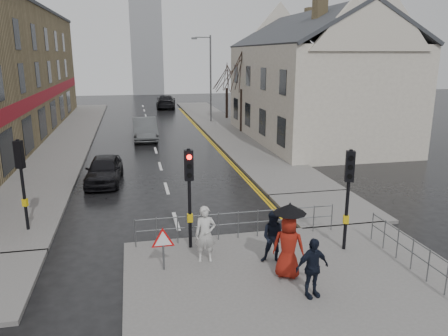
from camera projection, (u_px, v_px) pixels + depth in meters
name	position (u px, v px, depth m)	size (l,w,h in m)	color
ground	(186.00, 254.00, 14.53)	(120.00, 120.00, 0.00)	black
near_pavement	(312.00, 297.00, 11.80)	(10.00, 9.00, 0.14)	#605E5B
left_pavement	(69.00, 136.00, 34.96)	(4.00, 44.00, 0.14)	#605E5B
right_pavement	(222.00, 127.00, 39.47)	(4.00, 40.00, 0.14)	#605E5B
pavement_bridge_right	(328.00, 208.00, 18.66)	(4.00, 4.20, 0.14)	#605E5B
building_right_cream	(313.00, 77.00, 32.77)	(9.00, 16.40, 10.10)	beige
church_tower	(146.00, 38.00, 71.21)	(5.00, 5.00, 18.00)	gray
traffic_signal_near_left	(189.00, 181.00, 14.13)	(0.28, 0.27, 3.40)	black
traffic_signal_near_right	(349.00, 182.00, 14.00)	(0.34, 0.33, 3.40)	black
traffic_signal_far_left	(21.00, 169.00, 15.64)	(0.34, 0.33, 3.40)	black
guard_railing_front	(238.00, 219.00, 15.27)	(7.14, 0.04, 1.00)	#595B5E
guard_railing_side	(413.00, 248.00, 13.02)	(0.04, 4.54, 1.00)	#595B5E
warning_sign	(163.00, 242.00, 12.96)	(0.80, 0.07, 1.35)	#595B5E
street_lamp	(209.00, 73.00, 41.00)	(1.83, 0.25, 8.00)	#595B5E
tree_near	(242.00, 71.00, 35.55)	(2.40, 2.40, 6.58)	#31211B
tree_far	(227.00, 75.00, 43.40)	(2.40, 2.40, 5.64)	#31211B
pedestrian_a	(205.00, 234.00, 13.54)	(0.65, 0.43, 1.79)	beige
pedestrian_b	(274.00, 237.00, 13.42)	(0.82, 0.64, 1.68)	black
pedestrian_with_umbrella	(289.00, 239.00, 12.51)	(1.11, 0.97, 2.24)	maroon
pedestrian_d	(312.00, 268.00, 11.55)	(0.97, 0.41, 1.66)	black
car_parked	(104.00, 170.00, 22.34)	(1.68, 4.17, 1.42)	black
car_mid	(145.00, 129.00, 33.71)	(1.78, 5.09, 1.68)	#484B4D
car_far	(166.00, 102.00, 53.38)	(2.24, 5.51, 1.60)	black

